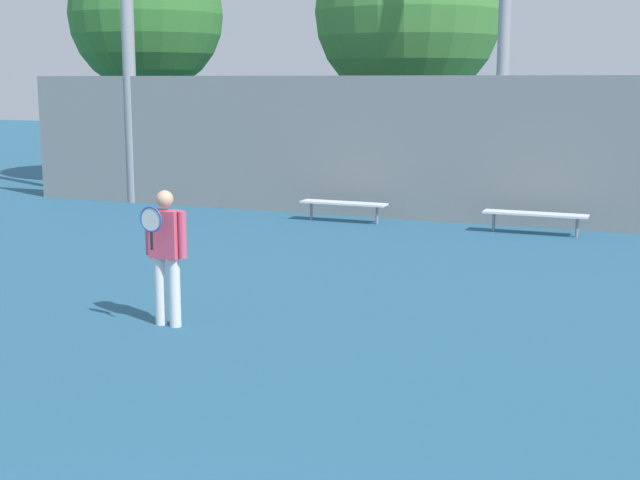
# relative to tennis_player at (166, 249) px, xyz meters

# --- Properties ---
(tennis_player) EXTENTS (0.59, 0.42, 1.67)m
(tennis_player) POSITION_rel_tennis_player_xyz_m (0.00, 0.00, 0.00)
(tennis_player) COLOR silver
(tennis_player) RESTS_ON ground_plane
(bench_courtside_far) EXTENTS (1.86, 0.40, 0.42)m
(bench_courtside_far) POSITION_rel_tennis_player_xyz_m (-0.90, 8.35, -0.57)
(bench_courtside_far) COLOR white
(bench_courtside_far) RESTS_ON ground_plane
(bench_by_gate) EXTENTS (2.00, 0.40, 0.42)m
(bench_by_gate) POSITION_rel_tennis_player_xyz_m (3.08, 8.35, -0.57)
(bench_by_gate) COLOR white
(bench_by_gate) RESTS_ON ground_plane
(back_fence) EXTENTS (25.02, 0.06, 3.06)m
(back_fence) POSITION_rel_tennis_player_xyz_m (3.04, 9.19, 0.58)
(back_fence) COLOR gray
(back_fence) RESTS_ON ground_plane
(tree_green_tall) EXTENTS (4.30, 4.30, 6.91)m
(tree_green_tall) POSITION_rel_tennis_player_xyz_m (-8.55, 12.74, 3.78)
(tree_green_tall) COLOR brown
(tree_green_tall) RESTS_ON ground_plane
(tree_green_broad) EXTENTS (4.66, 4.66, 6.96)m
(tree_green_broad) POSITION_rel_tennis_player_xyz_m (-0.93, 12.81, 3.66)
(tree_green_broad) COLOR brown
(tree_green_broad) RESTS_ON ground_plane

